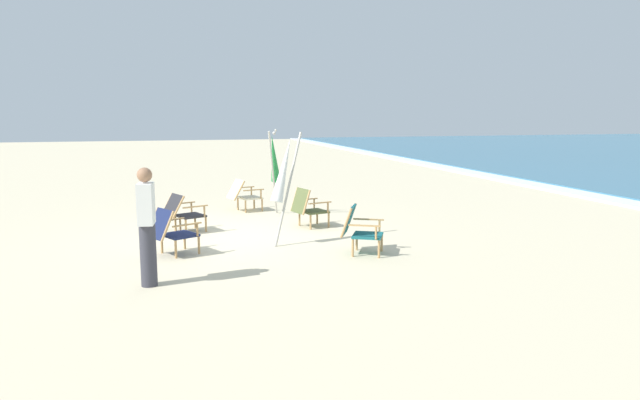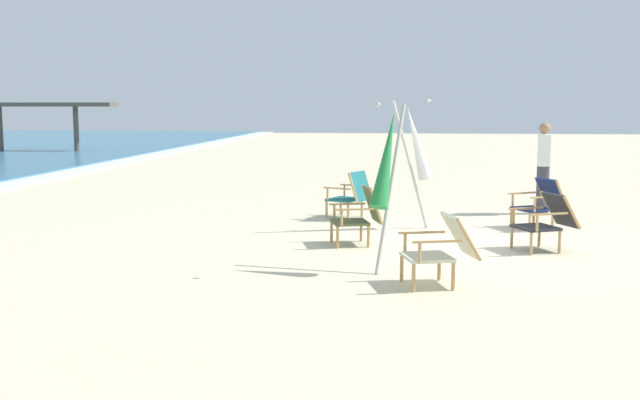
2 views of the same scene
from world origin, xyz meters
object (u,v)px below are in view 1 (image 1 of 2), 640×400
object	(u,v)px
beach_chair_front_right	(243,194)
umbrella_furled_white	(284,171)
beach_chair_back_left	(359,228)
beach_chair_mid_center	(182,212)
beach_chair_back_right	(308,207)
umbrella_furled_green	(274,159)
beach_chair_front_left	(171,230)
person_near_chairs	(147,226)

from	to	relation	value
beach_chair_front_right	umbrella_furled_white	size ratio (longest dim) A/B	0.44
beach_chair_back_left	beach_chair_front_right	bearing A→B (deg)	-164.47
beach_chair_mid_center	beach_chair_back_right	world-z (taller)	beach_chair_back_right
beach_chair_mid_center	beach_chair_front_right	bearing A→B (deg)	145.09
beach_chair_back_right	beach_chair_back_left	distance (m)	2.42
beach_chair_front_right	beach_chair_mid_center	xyz separation A→B (m)	(2.15, -1.50, -0.00)
beach_chair_front_right	umbrella_furled_green	bearing A→B (deg)	42.10
beach_chair_mid_center	beach_chair_back_left	distance (m)	3.79
beach_chair_back_right	beach_chair_front_left	distance (m)	3.23
umbrella_furled_white	beach_chair_back_right	bearing A→B (deg)	150.72
beach_chair_back_right	beach_chair_front_right	bearing A→B (deg)	-155.94
beach_chair_mid_center	beach_chair_back_left	bearing A→B (deg)	47.71
beach_chair_front_left	umbrella_furled_white	distance (m)	2.18
umbrella_furled_green	beach_chair_back_right	bearing A→B (deg)	13.94
umbrella_furled_green	umbrella_furled_white	bearing A→B (deg)	-7.46
beach_chair_front_right	umbrella_furled_green	size ratio (longest dim) A/B	0.45
beach_chair_front_right	person_near_chairs	size ratio (longest dim) A/B	0.55
beach_chair_back_left	person_near_chairs	distance (m)	3.52
beach_chair_mid_center	umbrella_furled_white	xyz separation A→B (m)	(1.56, 1.73, 0.91)
beach_chair_front_left	umbrella_furled_white	size ratio (longest dim) A/B	0.45
umbrella_furled_green	person_near_chairs	bearing A→B (deg)	-28.53
beach_chair_mid_center	beach_chair_front_left	distance (m)	1.84
beach_chair_back_left	person_near_chairs	size ratio (longest dim) A/B	0.53
beach_chair_front_right	umbrella_furled_green	world-z (taller)	umbrella_furled_green
person_near_chairs	beach_chair_front_left	bearing A→B (deg)	169.02
beach_chair_back_right	umbrella_furled_white	world-z (taller)	umbrella_furled_white
beach_chair_mid_center	person_near_chairs	size ratio (longest dim) A/B	0.57
beach_chair_front_right	beach_chair_back_right	size ratio (longest dim) A/B	1.09
beach_chair_back_right	person_near_chairs	size ratio (longest dim) A/B	0.50
beach_chair_back_left	person_near_chairs	bearing A→B (deg)	-74.29
beach_chair_back_left	umbrella_furled_white	world-z (taller)	umbrella_furled_white
beach_chair_back_left	umbrella_furled_white	xyz separation A→B (m)	(-0.99, -1.07, 0.90)
beach_chair_front_left	umbrella_furled_white	world-z (taller)	umbrella_furled_white
beach_chair_front_right	beach_chair_mid_center	bearing A→B (deg)	-34.91
beach_chair_front_left	umbrella_furled_green	distance (m)	4.14
umbrella_furled_green	umbrella_furled_white	xyz separation A→B (m)	(3.01, -0.39, 0.04)
beach_chair_back_right	beach_chair_back_left	size ratio (longest dim) A/B	0.96
beach_chair_mid_center	person_near_chairs	world-z (taller)	person_near_chairs
beach_chair_back_left	beach_chair_back_right	bearing A→B (deg)	-173.35
umbrella_furled_white	person_near_chairs	world-z (taller)	umbrella_furled_white
beach_chair_front_right	umbrella_furled_white	bearing A→B (deg)	3.58
beach_chair_front_left	beach_chair_front_right	bearing A→B (deg)	156.37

